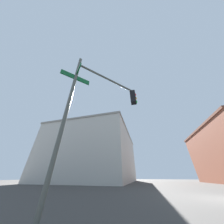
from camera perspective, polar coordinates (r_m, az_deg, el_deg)
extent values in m
cylinder|color=#474C47|center=(3.53, -23.70, -0.32)|extent=(0.12, 0.12, 5.64)
cylinder|color=#474C47|center=(5.45, -1.53, 17.17)|extent=(2.10, 2.32, 0.09)
cube|color=black|center=(5.82, 11.41, 7.85)|extent=(0.28, 0.28, 0.80)
sphere|color=red|center=(6.07, 12.21, 9.15)|extent=(0.18, 0.18, 0.18)
sphere|color=orange|center=(5.91, 12.49, 7.32)|extent=(0.18, 0.18, 0.18)
sphere|color=green|center=(5.76, 12.77, 5.39)|extent=(0.18, 0.18, 0.18)
cube|color=#0F5128|center=(4.52, -19.18, 17.32)|extent=(0.77, 0.84, 0.20)
cube|color=#0F5128|center=(4.69, -18.69, 19.10)|extent=(0.77, 0.70, 0.20)
cube|color=#BCB7AD|center=(32.83, -8.08, -23.23)|extent=(18.87, 25.39, 11.74)
cube|color=gray|center=(34.24, -7.31, -13.15)|extent=(19.17, 25.69, 0.40)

